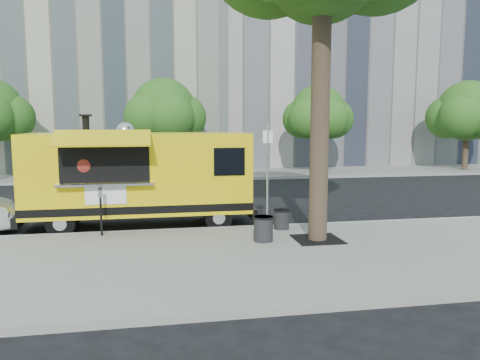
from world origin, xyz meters
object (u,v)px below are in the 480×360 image
object	(u,v)px
food_truck	(139,175)
far_tree_d	(468,111)
trash_bin_left	(282,218)
parking_meter	(101,205)
far_tree_b	(164,110)
sign_post	(268,171)
trash_bin_right	(263,228)
far_tree_c	(318,113)

from	to	relation	value
food_truck	far_tree_d	bearing A→B (deg)	31.56
food_truck	trash_bin_left	world-z (taller)	food_truck
parking_meter	trash_bin_left	distance (m)	5.03
far_tree_d	trash_bin_left	size ratio (longest dim) A/B	10.06
far_tree_b	sign_post	xyz separation A→B (m)	(2.55, -14.25, -1.98)
trash_bin_right	far_tree_d	bearing A→B (deg)	42.27
far_tree_b	trash_bin_left	size ratio (longest dim) A/B	9.81
sign_post	far_tree_d	bearing A→B (deg)	40.70
far_tree_b	trash_bin_right	bearing A→B (deg)	-81.98
food_truck	trash_bin_right	xyz separation A→B (m)	(3.20, -2.87, -1.10)
far_tree_b	food_truck	distance (m)	12.77
far_tree_b	sign_post	bearing A→B (deg)	-79.85
far_tree_b	far_tree_d	world-z (taller)	far_tree_d
far_tree_d	sign_post	world-z (taller)	far_tree_d
far_tree_c	far_tree_d	distance (m)	10.00
far_tree_c	trash_bin_right	world-z (taller)	far_tree_c
far_tree_c	food_truck	size ratio (longest dim) A/B	0.76
far_tree_b	sign_post	world-z (taller)	far_tree_b
far_tree_c	trash_bin_left	bearing A→B (deg)	-113.43
far_tree_c	food_truck	world-z (taller)	far_tree_c
far_tree_c	sign_post	bearing A→B (deg)	-114.81
far_tree_d	far_tree_b	bearing A→B (deg)	179.70
trash_bin_left	far_tree_d	bearing A→B (deg)	41.26
far_tree_d	trash_bin_left	world-z (taller)	far_tree_d
far_tree_c	parking_meter	distance (m)	17.82
food_truck	sign_post	bearing A→B (deg)	-25.90
sign_post	trash_bin_right	world-z (taller)	sign_post
sign_post	trash_bin_left	bearing A→B (deg)	14.12
far_tree_c	far_tree_d	xyz separation A→B (m)	(10.00, 0.20, 0.17)
sign_post	parking_meter	size ratio (longest dim) A/B	2.25
food_truck	trash_bin_left	size ratio (longest dim) A/B	12.29
far_tree_c	trash_bin_left	distance (m)	15.43
sign_post	trash_bin_right	bearing A→B (deg)	-108.28
far_tree_b	parking_meter	size ratio (longest dim) A/B	4.12
parking_meter	far_tree_b	bearing A→B (deg)	81.90
parking_meter	trash_bin_left	world-z (taller)	parking_meter
far_tree_d	food_truck	distance (m)	23.69
parking_meter	trash_bin_left	xyz separation A→B (m)	(5.00, -0.09, -0.53)
far_tree_d	sign_post	size ratio (longest dim) A/B	1.88
parking_meter	food_truck	bearing A→B (deg)	57.51
sign_post	parking_meter	bearing A→B (deg)	177.48
far_tree_b	food_truck	world-z (taller)	far_tree_b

